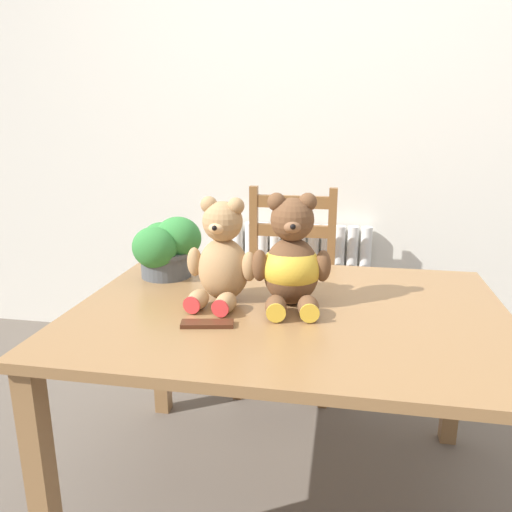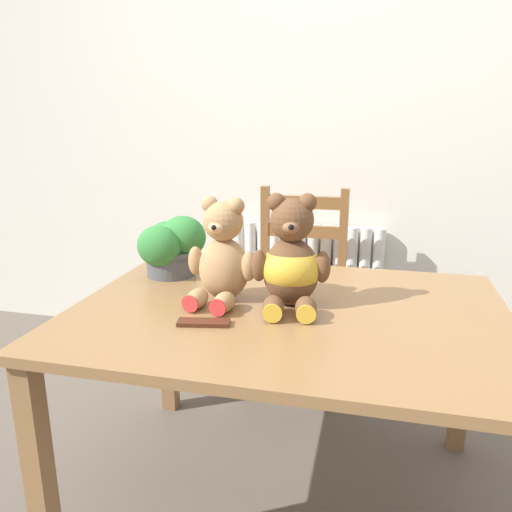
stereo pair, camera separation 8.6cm
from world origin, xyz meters
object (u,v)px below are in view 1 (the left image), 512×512
object	(u,v)px
teddy_bear_left	(222,257)
chocolate_bar	(207,324)
wooden_chair_behind	(288,289)
potted_plant	(167,248)
teddy_bear_right	(291,262)

from	to	relation	value
teddy_bear_left	chocolate_bar	world-z (taller)	teddy_bear_left
wooden_chair_behind	potted_plant	distance (m)	0.81
wooden_chair_behind	chocolate_bar	bearing A→B (deg)	84.15
teddy_bear_right	wooden_chair_behind	bearing A→B (deg)	-91.91
teddy_bear_left	potted_plant	bearing A→B (deg)	-31.44
teddy_bear_left	potted_plant	size ratio (longest dim) A/B	1.40
wooden_chair_behind	teddy_bear_right	size ratio (longest dim) A/B	2.69
wooden_chair_behind	teddy_bear_right	bearing A→B (deg)	97.09
potted_plant	teddy_bear_left	bearing A→B (deg)	-37.92
teddy_bear_right	chocolate_bar	distance (m)	0.32
teddy_bear_left	teddy_bear_right	bearing A→B (deg)	-172.64
teddy_bear_right	chocolate_bar	xyz separation A→B (m)	(-0.21, -0.21, -0.13)
potted_plant	chocolate_bar	world-z (taller)	potted_plant
teddy_bear_right	potted_plant	world-z (taller)	teddy_bear_right
wooden_chair_behind	teddy_bear_right	xyz separation A→B (m)	(0.10, -0.83, 0.38)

